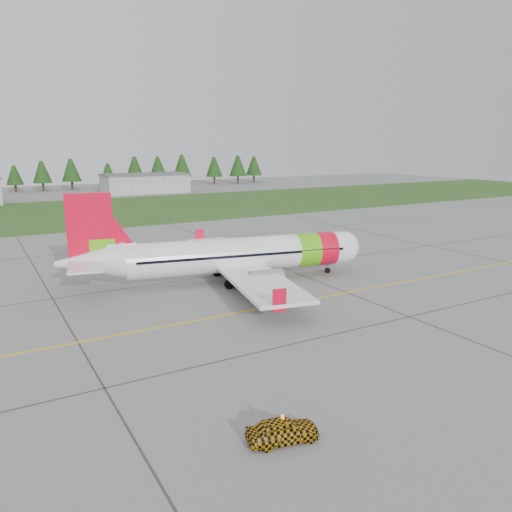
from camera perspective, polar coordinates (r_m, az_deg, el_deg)
ground at (r=37.32m, az=6.38°, el=-9.49°), size 320.00×320.00×0.00m
aircraft at (r=51.76m, az=-2.46°, el=0.10°), size 31.54×29.51×9.64m
follow_me_car at (r=24.80m, az=3.07°, el=-16.94°), size 1.47×1.64×3.54m
grass_strip at (r=112.55m, az=-19.12°, el=4.80°), size 320.00×50.00×0.03m
taxi_guideline at (r=43.60m, az=0.15°, el=-6.09°), size 120.00×0.25×0.02m
hangar_east at (r=153.16m, az=-12.56°, el=8.07°), size 24.00×12.00×5.20m
treeline at (r=167.28m, az=-22.99°, el=8.57°), size 160.00×8.00×10.00m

